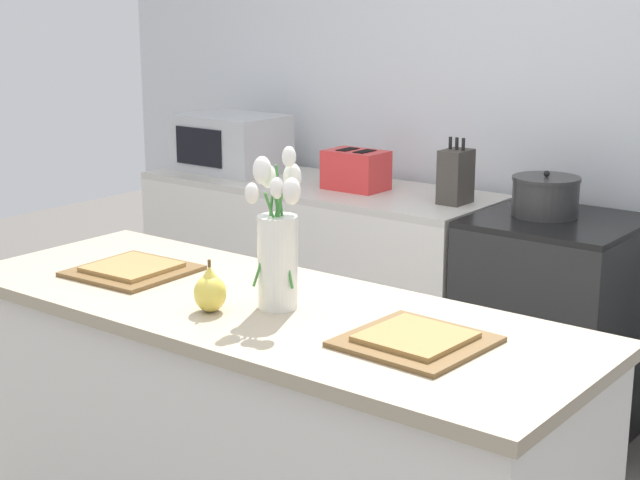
# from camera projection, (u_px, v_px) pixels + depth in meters

# --- Properties ---
(back_wall) EXTENTS (5.20, 0.08, 2.70)m
(back_wall) POSITION_uv_depth(u_px,v_px,m) (584.00, 89.00, 3.98)
(back_wall) COLOR silver
(back_wall) RESTS_ON ground_plane
(kitchen_island) EXTENTS (1.80, 0.66, 0.94)m
(kitchen_island) POSITION_uv_depth(u_px,v_px,m) (264.00, 468.00, 2.66)
(kitchen_island) COLOR silver
(kitchen_island) RESTS_ON ground_plane
(back_counter) EXTENTS (1.68, 0.60, 0.89)m
(back_counter) POSITION_uv_depth(u_px,v_px,m) (318.00, 278.00, 4.52)
(back_counter) COLOR silver
(back_counter) RESTS_ON ground_plane
(stove_range) EXTENTS (0.60, 0.61, 0.89)m
(stove_range) POSITION_uv_depth(u_px,v_px,m) (551.00, 330.00, 3.83)
(stove_range) COLOR black
(stove_range) RESTS_ON ground_plane
(flower_vase) EXTENTS (0.16, 0.17, 0.42)m
(flower_vase) POSITION_uv_depth(u_px,v_px,m) (278.00, 243.00, 2.47)
(flower_vase) COLOR silver
(flower_vase) RESTS_ON kitchen_island
(pear_figurine) EXTENTS (0.08, 0.08, 0.14)m
(pear_figurine) POSITION_uv_depth(u_px,v_px,m) (210.00, 291.00, 2.47)
(pear_figurine) COLOR #E5CC4C
(pear_figurine) RESTS_ON kitchen_island
(plate_setting_left) EXTENTS (0.32, 0.32, 0.02)m
(plate_setting_left) POSITION_uv_depth(u_px,v_px,m) (132.00, 269.00, 2.82)
(plate_setting_left) COLOR brown
(plate_setting_left) RESTS_ON kitchen_island
(plate_setting_right) EXTENTS (0.32, 0.32, 0.02)m
(plate_setting_right) POSITION_uv_depth(u_px,v_px,m) (416.00, 340.00, 2.25)
(plate_setting_right) COLOR brown
(plate_setting_right) RESTS_ON kitchen_island
(toaster) EXTENTS (0.28, 0.18, 0.17)m
(toaster) POSITION_uv_depth(u_px,v_px,m) (356.00, 170.00, 4.26)
(toaster) COLOR red
(toaster) RESTS_ON back_counter
(cooking_pot) EXTENTS (0.26, 0.26, 0.18)m
(cooking_pot) POSITION_uv_depth(u_px,v_px,m) (545.00, 196.00, 3.75)
(cooking_pot) COLOR #2D2D2D
(cooking_pot) RESTS_ON stove_range
(microwave) EXTENTS (0.48, 0.37, 0.27)m
(microwave) POSITION_uv_depth(u_px,v_px,m) (232.00, 143.00, 4.69)
(microwave) COLOR #B7BABC
(microwave) RESTS_ON back_counter
(knife_block) EXTENTS (0.10, 0.14, 0.27)m
(knife_block) POSITION_uv_depth(u_px,v_px,m) (456.00, 176.00, 3.97)
(knife_block) COLOR #3D3833
(knife_block) RESTS_ON back_counter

